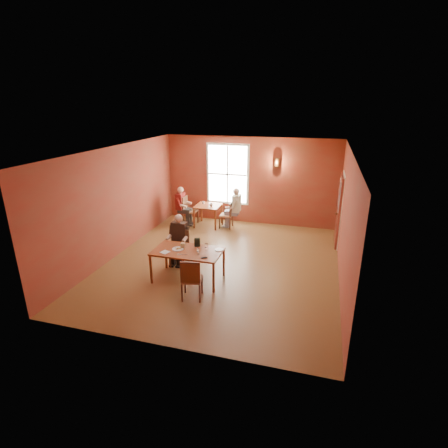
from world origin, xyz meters
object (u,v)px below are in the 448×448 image
(second_table, at_px, (208,215))
(chair_diner_maroon, at_px, (190,210))
(chair_empty, at_px, (192,278))
(diner_white, at_px, (227,209))
(chair_diner_main, at_px, (179,249))
(diner_maroon, at_px, (190,206))
(chair_diner_white, at_px, (226,215))
(main_table, at_px, (188,265))
(diner_main, at_px, (179,243))

(second_table, distance_m, chair_diner_maroon, 0.66)
(chair_empty, height_order, second_table, chair_empty)
(diner_white, bearing_deg, chair_diner_main, 172.46)
(diner_maroon, bearing_deg, chair_diner_main, 16.50)
(chair_diner_main, xyz_separation_m, diner_maroon, (-0.94, 3.17, 0.17))
(chair_empty, height_order, diner_white, diner_white)
(chair_diner_white, bearing_deg, chair_empty, -173.76)
(main_table, distance_m, chair_diner_main, 0.83)
(diner_maroon, bearing_deg, main_table, 20.64)
(chair_diner_white, bearing_deg, main_table, -178.35)
(diner_maroon, bearing_deg, diner_main, 16.35)
(second_table, relative_size, chair_diner_white, 0.91)
(chair_diner_maroon, bearing_deg, diner_maroon, -90.00)
(main_table, bearing_deg, chair_diner_white, 91.65)
(chair_diner_white, relative_size, diner_maroon, 0.71)
(second_table, xyz_separation_m, chair_diner_maroon, (-0.65, 0.00, 0.13))
(chair_diner_main, distance_m, diner_maroon, 3.31)
(main_table, xyz_separation_m, chair_empty, (0.39, -0.76, 0.10))
(chair_empty, relative_size, diner_white, 0.72)
(diner_main, distance_m, diner_white, 3.23)
(chair_empty, distance_m, chair_diner_maroon, 4.92)
(chair_diner_maroon, bearing_deg, chair_diner_white, 90.00)
(chair_diner_white, bearing_deg, chair_diner_maroon, 90.00)
(chair_diner_main, height_order, chair_empty, chair_empty)
(chair_diner_main, bearing_deg, chair_diner_maroon, -74.00)
(chair_diner_main, bearing_deg, chair_diner_white, -97.01)
(diner_main, height_order, diner_maroon, diner_maroon)
(chair_diner_main, distance_m, second_table, 3.19)
(diner_white, bearing_deg, second_table, 90.00)
(main_table, height_order, chair_diner_main, chair_diner_main)
(main_table, bearing_deg, diner_main, 128.88)
(diner_main, distance_m, chair_empty, 1.65)
(diner_white, height_order, chair_diner_maroon, diner_white)
(chair_diner_white, bearing_deg, diner_main, 173.06)
(main_table, xyz_separation_m, chair_diner_white, (-0.11, 3.82, 0.08))
(diner_white, bearing_deg, diner_maroon, 90.00)
(diner_main, relative_size, chair_empty, 1.35)
(chair_empty, bearing_deg, chair_diner_maroon, 99.24)
(chair_diner_main, relative_size, chair_empty, 0.99)
(chair_empty, xyz_separation_m, second_table, (-1.15, 4.58, -0.11))
(chair_diner_white, relative_size, chair_diner_maroon, 0.93)
(chair_empty, bearing_deg, diner_maroon, 99.57)
(chair_diner_white, xyz_separation_m, diner_white, (0.03, 0.00, 0.21))
(chair_empty, xyz_separation_m, chair_diner_white, (-0.50, 4.58, -0.02))
(main_table, relative_size, chair_diner_maroon, 1.65)
(chair_diner_maroon, bearing_deg, chair_empty, 21.45)
(chair_diner_maroon, bearing_deg, second_table, 90.00)
(second_table, bearing_deg, diner_main, -85.36)
(main_table, height_order, chair_empty, chair_empty)
(main_table, height_order, chair_diner_white, chair_diner_white)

